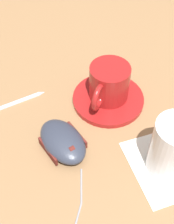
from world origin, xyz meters
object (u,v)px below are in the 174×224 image
Objects in this scene: computer_mouse at (63,141)px; drinking_glass at (173,147)px; pen at (11,103)px; saucer at (108,99)px; coffee_cup at (109,83)px.

drinking_glass is (-0.15, 0.10, 0.04)m from computer_mouse.
computer_mouse is at bearing 116.54° from pen.
drinking_glass is at bearing 133.72° from pen.
computer_mouse is 0.82× the size of pen.
saucer is 0.14m from computer_mouse.
computer_mouse is at bearing 32.20° from saucer.
computer_mouse is (0.12, 0.08, -0.03)m from coffee_cup.
drinking_glass is 0.70× the size of pen.
computer_mouse reaches higher than pen.
coffee_cup reaches higher than saucer.
computer_mouse is at bearing 33.29° from coffee_cup.
coffee_cup is 0.64× the size of pen.
coffee_cup is 0.14m from computer_mouse.
saucer reaches higher than pen.
pen is at bearing -63.46° from computer_mouse.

